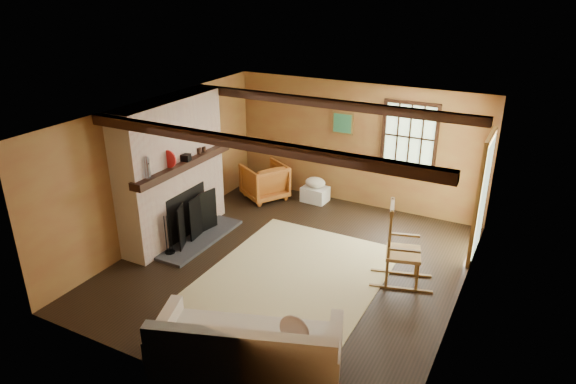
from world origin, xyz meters
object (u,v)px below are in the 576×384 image
Objects in this scene: fireplace at (173,176)px; armchair at (265,181)px; rocking_chair at (400,250)px; laundry_basket at (315,194)px; sofa at (248,354)px.

fireplace reaches higher than armchair.
rocking_chair is 2.51× the size of laundry_basket.
fireplace reaches higher than laundry_basket.
armchair is (-2.37, 4.47, 0.06)m from sofa.
laundry_basket is 0.62× the size of armchair.
rocking_chair is (3.84, 0.32, -0.57)m from fireplace.
fireplace is 1.92× the size of rocking_chair.
rocking_chair reaches higher than laundry_basket.
rocking_chair is 3.76m from armchair.
armchair reaches higher than laundry_basket.
rocking_chair is 1.56× the size of armchair.
fireplace is 3.90m from rocking_chair.
laundry_basket is at bearing 58.21° from fireplace.
laundry_basket is (-1.39, 4.80, -0.15)m from sofa.
rocking_chair is 0.55× the size of sofa.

